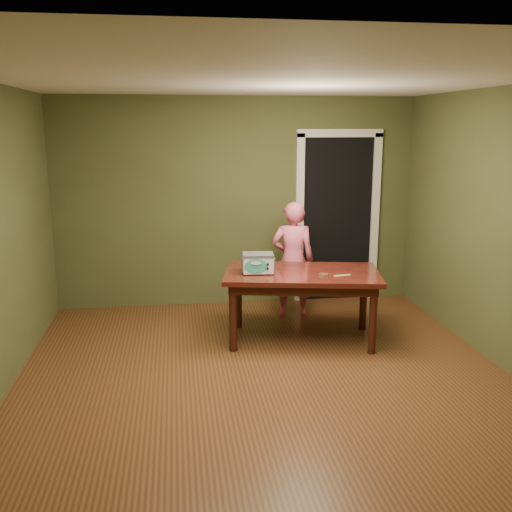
# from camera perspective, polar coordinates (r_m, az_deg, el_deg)

# --- Properties ---
(floor) EXTENTS (5.00, 5.00, 0.00)m
(floor) POSITION_cam_1_polar(r_m,az_deg,el_deg) (5.15, 1.25, -12.88)
(floor) COLOR brown
(floor) RESTS_ON ground
(room_shell) EXTENTS (4.52, 5.02, 2.61)m
(room_shell) POSITION_cam_1_polar(r_m,az_deg,el_deg) (4.67, 1.36, 6.34)
(room_shell) COLOR #4A542D
(room_shell) RESTS_ON ground
(doorway) EXTENTS (1.10, 0.66, 2.25)m
(doorway) POSITION_cam_1_polar(r_m,az_deg,el_deg) (7.73, 7.50, 3.98)
(doorway) COLOR black
(doorway) RESTS_ON ground
(dining_table) EXTENTS (1.74, 1.18, 0.75)m
(dining_table) POSITION_cam_1_polar(r_m,az_deg,el_deg) (6.00, 4.62, -2.49)
(dining_table) COLOR #3A100D
(dining_table) RESTS_ON floor
(toy_oven) EXTENTS (0.35, 0.25, 0.21)m
(toy_oven) POSITION_cam_1_polar(r_m,az_deg,el_deg) (5.88, 0.20, -0.65)
(toy_oven) COLOR #4C4F54
(toy_oven) RESTS_ON dining_table
(baking_pan) EXTENTS (0.10, 0.10, 0.02)m
(baking_pan) POSITION_cam_1_polar(r_m,az_deg,el_deg) (5.84, 6.79, -1.86)
(baking_pan) COLOR silver
(baking_pan) RESTS_ON dining_table
(spatula) EXTENTS (0.18, 0.06, 0.01)m
(spatula) POSITION_cam_1_polar(r_m,az_deg,el_deg) (5.86, 8.61, -1.93)
(spatula) COLOR #ECDD66
(spatula) RESTS_ON dining_table
(child) EXTENTS (0.55, 0.40, 1.39)m
(child) POSITION_cam_1_polar(r_m,az_deg,el_deg) (6.74, 3.69, -0.39)
(child) COLOR #EE6281
(child) RESTS_ON floor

